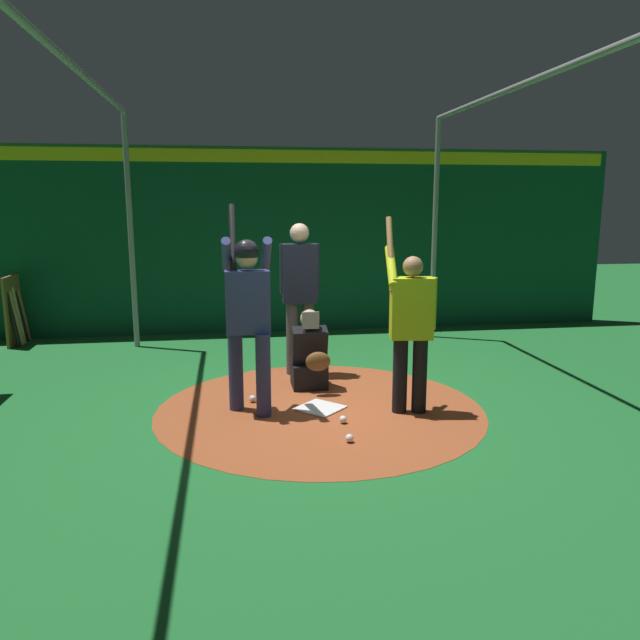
{
  "coord_description": "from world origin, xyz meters",
  "views": [
    {
      "loc": [
        5.98,
        -0.9,
        2.12
      ],
      "look_at": [
        0.0,
        0.0,
        0.95
      ],
      "focal_mm": 34.02,
      "sensor_mm": 36.0,
      "label": 1
    }
  ],
  "objects": [
    {
      "name": "ground_plane",
      "position": [
        0.0,
        0.0,
        0.0
      ],
      "size": [
        27.25,
        27.25,
        0.0
      ],
      "primitive_type": "plane",
      "color": "#1E6B2D"
    },
    {
      "name": "dirt_circle",
      "position": [
        0.0,
        0.0,
        0.0
      ],
      "size": [
        3.41,
        3.41,
        0.01
      ],
      "primitive_type": "cylinder",
      "color": "#9E4C28",
      "rests_on": "ground"
    },
    {
      "name": "home_plate",
      "position": [
        0.0,
        0.0,
        0.01
      ],
      "size": [
        0.59,
        0.59,
        0.01
      ],
      "primitive_type": "cube",
      "rotation": [
        0.0,
        0.0,
        0.79
      ],
      "color": "white",
      "rests_on": "dirt_circle"
    },
    {
      "name": "batter",
      "position": [
        -0.01,
        -0.73,
        1.08
      ],
      "size": [
        0.68,
        0.49,
        2.11
      ],
      "color": "navy",
      "rests_on": "ground"
    },
    {
      "name": "catcher",
      "position": [
        -0.75,
        -0.01,
        0.36
      ],
      "size": [
        0.58,
        0.4,
        0.93
      ],
      "color": "black",
      "rests_on": "ground"
    },
    {
      "name": "umpire",
      "position": [
        -1.37,
        -0.04,
        1.07
      ],
      "size": [
        0.24,
        0.49,
        1.88
      ],
      "color": "#4C4C51",
      "rests_on": "ground"
    },
    {
      "name": "visitor",
      "position": [
        0.22,
        0.89,
        0.93
      ],
      "size": [
        0.58,
        0.51,
        1.99
      ],
      "rotation": [
        0.0,
        0.0,
        -0.14
      ],
      "color": "black",
      "rests_on": "ground"
    },
    {
      "name": "back_wall",
      "position": [
        -4.08,
        0.0,
        1.51
      ],
      "size": [
        0.22,
        11.25,
        3.0
      ],
      "color": "#0F472D",
      "rests_on": "ground"
    },
    {
      "name": "cage_frame",
      "position": [
        0.0,
        0.0,
        2.4
      ],
      "size": [
        6.47,
        4.67,
        3.42
      ],
      "color": "gray",
      "rests_on": "ground"
    },
    {
      "name": "bat_rack",
      "position": [
        -3.84,
        -4.13,
        0.49
      ],
      "size": [
        1.06,
        0.21,
        1.05
      ],
      "color": "olive",
      "rests_on": "ground"
    },
    {
      "name": "baseball_0",
      "position": [
        0.46,
        0.16,
        0.04
      ],
      "size": [
        0.07,
        0.07,
        0.07
      ],
      "primitive_type": "sphere",
      "color": "white",
      "rests_on": "dirt_circle"
    },
    {
      "name": "baseball_1",
      "position": [
        0.94,
        0.13,
        0.04
      ],
      "size": [
        0.07,
        0.07,
        0.07
      ],
      "primitive_type": "sphere",
      "color": "white",
      "rests_on": "dirt_circle"
    },
    {
      "name": "baseball_2",
      "position": [
        -0.32,
        -0.69,
        0.04
      ],
      "size": [
        0.07,
        0.07,
        0.07
      ],
      "primitive_type": "sphere",
      "color": "white",
      "rests_on": "dirt_circle"
    }
  ]
}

